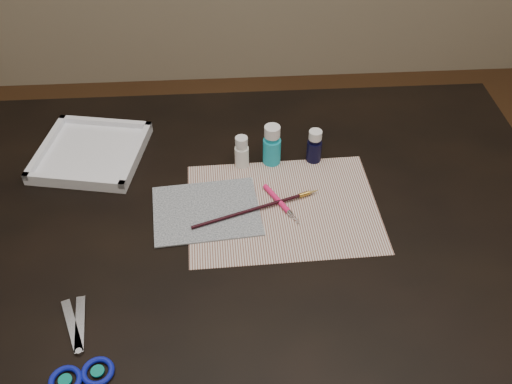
{
  "coord_description": "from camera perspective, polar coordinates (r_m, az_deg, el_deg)",
  "views": [
    {
      "loc": [
        -0.06,
        -0.85,
        1.59
      ],
      "look_at": [
        0.0,
        0.0,
        0.8
      ],
      "focal_mm": 40.0,
      "sensor_mm": 36.0,
      "label": 1
    }
  ],
  "objects": [
    {
      "name": "paper",
      "position": [
        1.2,
        2.71,
        -1.56
      ],
      "size": [
        0.41,
        0.31,
        0.0
      ],
      "primitive_type": "cube",
      "rotation": [
        0.0,
        0.0,
        0.03
      ],
      "color": "silver",
      "rests_on": "table"
    },
    {
      "name": "paint_bottle_white",
      "position": [
        1.28,
        -1.44,
        4.05
      ],
      "size": [
        0.04,
        0.04,
        0.08
      ],
      "primitive_type": "cylinder",
      "rotation": [
        0.0,
        0.0,
        -0.13
      ],
      "color": "white",
      "rests_on": "table"
    },
    {
      "name": "paint_bottle_navy",
      "position": [
        1.3,
        5.86,
        4.6
      ],
      "size": [
        0.04,
        0.04,
        0.08
      ],
      "primitive_type": "cylinder",
      "rotation": [
        0.0,
        0.0,
        -0.33
      ],
      "color": "black",
      "rests_on": "table"
    },
    {
      "name": "paintbrush",
      "position": [
        1.18,
        0.15,
        -1.61
      ],
      "size": [
        0.28,
        0.1,
        0.01
      ],
      "primitive_type": null,
      "rotation": [
        0.0,
        0.0,
        0.34
      ],
      "color": "black",
      "rests_on": "canvas"
    },
    {
      "name": "canvas",
      "position": [
        1.19,
        -4.98,
        -1.87
      ],
      "size": [
        0.23,
        0.19,
        0.0
      ],
      "primitive_type": "cube",
      "rotation": [
        0.0,
        0.0,
        0.09
      ],
      "color": "black",
      "rests_on": "paper"
    },
    {
      "name": "palette_tray",
      "position": [
        1.37,
        -16.16,
        3.88
      ],
      "size": [
        0.27,
        0.27,
        0.03
      ],
      "primitive_type": "cube",
      "rotation": [
        0.0,
        0.0,
        -0.19
      ],
      "color": "white",
      "rests_on": "table"
    },
    {
      "name": "table",
      "position": [
        1.48,
        0.0,
        -12.15
      ],
      "size": [
        1.3,
        0.9,
        0.75
      ],
      "primitive_type": "cube",
      "color": "black",
      "rests_on": "ground"
    },
    {
      "name": "craft_knife",
      "position": [
        1.2,
        2.64,
        -1.28
      ],
      "size": [
        0.07,
        0.13,
        0.01
      ],
      "primitive_type": null,
      "rotation": [
        0.0,
        0.0,
        -1.09
      ],
      "color": "#F91E68",
      "rests_on": "paper"
    },
    {
      "name": "paint_bottle_cyan",
      "position": [
        1.28,
        1.61,
        4.73
      ],
      "size": [
        0.04,
        0.04,
        0.1
      ],
      "primitive_type": "cylinder",
      "rotation": [
        0.0,
        0.0,
        0.0
      ],
      "color": "#1AABC4",
      "rests_on": "table"
    },
    {
      "name": "scissors",
      "position": [
        1.03,
        -17.83,
        -14.23
      ],
      "size": [
        0.17,
        0.23,
        0.01
      ],
      "primitive_type": null,
      "rotation": [
        0.0,
        0.0,
        1.94
      ],
      "color": "silver",
      "rests_on": "table"
    }
  ]
}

